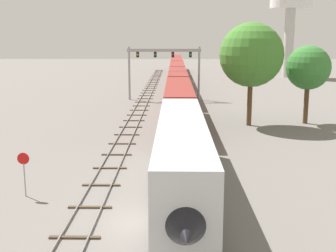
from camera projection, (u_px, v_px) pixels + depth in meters
ground_plane at (146, 222)px, 23.79m from camera, size 400.00×400.00×0.00m
track_main at (177, 92)px, 82.56m from camera, size 2.60×200.00×0.16m
track_near at (140, 108)px, 63.04m from camera, size 2.60×160.00×0.16m
passenger_train at (177, 78)px, 82.72m from camera, size 3.04×133.73×4.80m
signal_gantry at (164, 61)px, 70.84m from camera, size 12.10×0.49×8.71m
water_tower at (291, 4)px, 111.65m from camera, size 10.85×10.85×23.31m
stop_sign at (24, 168)px, 27.39m from camera, size 0.76×0.08×2.88m
trackside_tree_left at (251, 55)px, 49.06m from camera, size 7.29×7.29×11.78m
trackside_tree_mid at (308, 68)px, 50.51m from camera, size 5.16×5.16×9.21m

